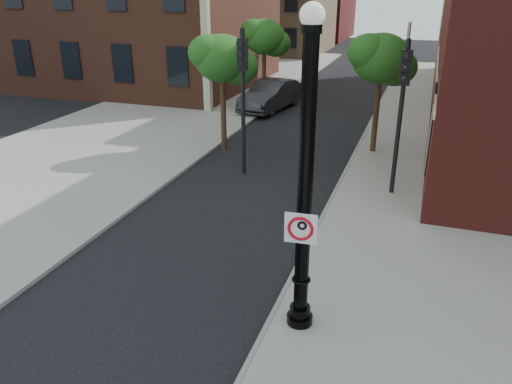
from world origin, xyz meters
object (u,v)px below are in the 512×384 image
at_px(traffic_signal_left, 243,79).
at_px(no_parking_sign, 301,228).
at_px(traffic_signal_right, 402,94).
at_px(lamppost, 305,198).
at_px(parked_car, 271,95).

bearing_deg(traffic_signal_left, no_parking_sign, -68.72).
bearing_deg(no_parking_sign, traffic_signal_right, 76.57).
bearing_deg(no_parking_sign, traffic_signal_left, 112.40).
bearing_deg(traffic_signal_left, lamppost, -68.18).
height_order(parked_car, traffic_signal_left, traffic_signal_left).
xyz_separation_m(no_parking_sign, traffic_signal_left, (-4.43, 8.63, 1.17)).
bearing_deg(no_parking_sign, lamppost, 81.13).
xyz_separation_m(lamppost, no_parking_sign, (-0.01, -0.17, -0.59)).
xyz_separation_m(parked_car, traffic_signal_right, (7.81, -10.68, 2.74)).
xyz_separation_m(lamppost, traffic_signal_right, (1.25, 8.10, 0.50)).
bearing_deg(lamppost, no_parking_sign, -94.09).
relative_size(lamppost, traffic_signal_right, 1.26).
bearing_deg(traffic_signal_right, traffic_signal_left, 166.96).
xyz_separation_m(no_parking_sign, parked_car, (-6.55, 18.95, -1.65)).
bearing_deg(parked_car, traffic_signal_left, -68.46).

